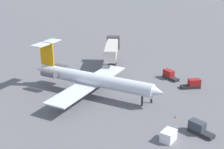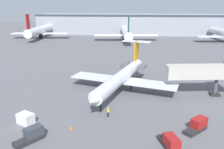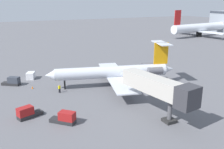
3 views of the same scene
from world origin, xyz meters
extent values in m
cube|color=#5B5B60|center=(0.00, 0.00, -0.05)|extent=(400.00, 400.00, 0.10)
cylinder|color=silver|center=(-3.24, -1.52, 3.24)|extent=(8.82, 23.92, 2.53)
cone|color=silver|center=(-6.64, -13.92, 3.24)|extent=(2.90, 2.76, 2.41)
cone|color=silver|center=(0.19, 10.98, 3.24)|extent=(2.77, 3.08, 2.15)
cube|color=silver|center=(2.89, -2.16, 2.28)|extent=(11.42, 7.06, 0.24)
cube|color=silver|center=(-8.83, 1.06, 2.28)|extent=(11.42, 7.06, 0.24)
cylinder|color=#595960|center=(1.25, 6.64, 3.64)|extent=(2.29, 3.48, 1.50)
cylinder|color=#595960|center=(-2.93, 7.79, 3.64)|extent=(2.29, 3.48, 1.50)
cube|color=orange|center=(-0.31, 9.15, 6.89)|extent=(1.08, 3.15, 4.75)
cube|color=silver|center=(-0.31, 9.15, 9.16)|extent=(7.19, 4.11, 0.20)
cylinder|color=black|center=(-5.90, -11.22, 0.99)|extent=(0.36, 0.36, 1.98)
cylinder|color=black|center=(-1.16, -0.01, 0.99)|extent=(0.36, 0.36, 1.98)
cylinder|color=black|center=(-4.25, 0.84, 0.99)|extent=(0.36, 0.36, 1.98)
cube|color=#B7B2A8|center=(12.45, -1.56, 5.03)|extent=(13.75, 4.65, 2.60)
cylinder|color=#4C4C51|center=(15.79, -1.04, 1.87)|extent=(0.70, 0.70, 3.73)
cube|color=#262626|center=(15.79, -1.04, 0.25)|extent=(1.80, 1.80, 0.50)
cube|color=black|center=(-4.42, -12.75, 0.42)|extent=(0.34, 0.39, 0.85)
cube|color=yellow|center=(-4.42, -12.75, 1.15)|extent=(0.39, 0.47, 0.60)
sphere|color=tan|center=(-4.42, -12.75, 1.57)|extent=(0.24, 0.24, 0.24)
cube|color=#262628|center=(8.69, -15.80, 0.30)|extent=(3.83, 3.80, 0.60)
cube|color=maroon|center=(9.26, -15.24, 1.25)|extent=(2.69, 2.68, 1.30)
cube|color=#262628|center=(-13.89, -21.16, 0.30)|extent=(3.48, 4.06, 0.60)
cube|color=#333842|center=(-13.42, -20.51, 1.25)|extent=(2.54, 2.76, 1.30)
cube|color=#262628|center=(4.38, -19.91, 0.30)|extent=(2.66, 4.24, 0.60)
cube|color=maroon|center=(4.65, -20.66, 1.25)|extent=(2.12, 2.73, 1.30)
cube|color=silver|center=(-16.69, -16.41, 0.80)|extent=(2.86, 2.51, 1.61)
cone|color=orange|center=(-9.31, -17.32, 0.28)|extent=(0.36, 0.36, 0.55)
cube|color=#8C939E|center=(0.00, 104.04, 6.17)|extent=(129.50, 22.99, 12.34)
cube|color=#333842|center=(0.00, 92.75, 11.74)|extent=(129.50, 0.60, 1.20)
cylinder|color=silver|center=(-54.30, 74.84, 4.53)|extent=(8.00, 37.37, 4.27)
cube|color=red|center=(-52.63, 58.36, 10.17)|extent=(0.70, 4.01, 7.00)
cube|color=silver|center=(-54.30, 74.84, 2.80)|extent=(31.63, 9.12, 0.30)
cube|color=black|center=(-54.30, 74.84, 1.20)|extent=(1.20, 2.80, 2.40)
cylinder|color=silver|center=(-6.70, 72.20, 4.36)|extent=(8.67, 39.17, 3.93)
cube|color=#0C5933|center=(-4.56, 54.85, 9.83)|extent=(0.79, 4.01, 7.00)
cube|color=silver|center=(-6.70, 72.20, 2.80)|extent=(33.23, 9.97, 0.30)
cube|color=black|center=(-6.70, 72.20, 1.20)|extent=(1.20, 2.80, 2.40)
camera|label=1|loc=(-56.25, -16.70, 24.49)|focal=49.34mm
camera|label=2|loc=(0.21, -45.75, 17.38)|focal=36.18mm
camera|label=3|loc=(43.13, -24.49, 17.97)|focal=40.12mm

